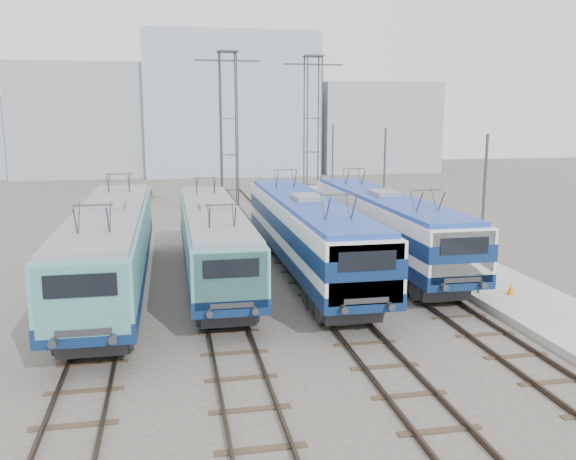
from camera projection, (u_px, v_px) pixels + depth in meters
The scene contains 15 objects.
ground at pixel (289, 329), 22.47m from camera, with size 160.00×160.00×0.00m, color #514C47.
platform at pixel (450, 262), 32.07m from camera, with size 4.00×70.00×0.30m, color #9E9E99.
locomotive_far_left at pixel (111, 243), 26.23m from camera, with size 2.96×18.70×3.52m.
locomotive_center_left at pixel (213, 237), 28.38m from camera, with size 2.72×17.18×3.23m.
locomotive_center_right at pixel (307, 229), 29.22m from camera, with size 2.93×18.53×3.48m.
locomotive_far_right at pixel (384, 221), 31.71m from camera, with size 2.84×17.97×3.38m.
catenary_tower_west at pixel (229, 131), 42.45m from camera, with size 4.50×1.20×12.00m.
catenary_tower_east at pixel (313, 130), 45.60m from camera, with size 4.50×1.20×12.00m.
mast_front at pixel (483, 219), 25.35m from camera, with size 0.12×0.12×7.00m, color #3F4247.
mast_mid at pixel (384, 186), 36.93m from camera, with size 0.12×0.12×7.00m, color #3F4247.
mast_rear at pixel (332, 169), 48.50m from camera, with size 0.12×0.12×7.00m, color #3F4247.
safety_cone at pixel (511, 289), 25.64m from camera, with size 0.29×0.29×0.50m, color #F16B00.
building_west at pixel (90, 121), 78.34m from camera, with size 18.00×12.00×14.00m, color #8B949B.
building_center at pixel (229, 105), 81.34m from camera, with size 22.00×14.00×18.00m, color #94A0B4.
building_east at pixel (372, 128), 85.64m from camera, with size 16.00×12.00×12.00m, color #8B949B.
Camera 1 is at (-4.13, -20.99, 7.76)m, focal length 38.00 mm.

